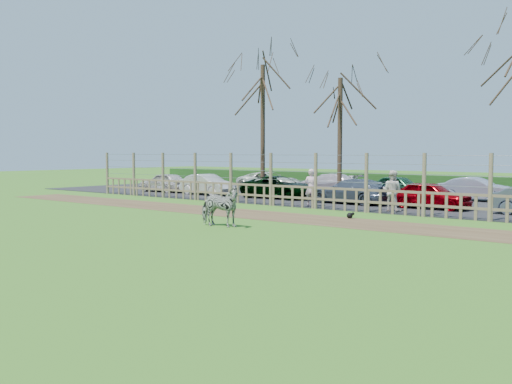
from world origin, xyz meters
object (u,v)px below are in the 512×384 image
Objects in this scene: tree_mid at (340,109)px; car_3 at (351,191)px; tree_left at (263,98)px; visitor_b at (392,191)px; car_10 at (399,187)px; car_11 at (476,189)px; visitor_a at (311,188)px; zebra at (219,206)px; car_0 at (164,182)px; car_1 at (207,185)px; car_8 at (270,181)px; car_2 at (280,187)px; car_4 at (430,195)px; crow at (350,215)px; car_9 at (327,183)px.

tree_mid is 5.37m from car_3.
tree_left reaches higher than visitor_b.
car_11 is at bearing -82.27° from car_10.
tree_mid reaches higher than car_11.
tree_left is 8.53m from visitor_a.
tree_left is 4.78× the size of zebra.
car_1 is (3.87, -0.15, 0.00)m from car_0.
tree_left is 6.60m from car_8.
car_2 is 8.55m from car_4.
car_10 is at bearing -97.46° from car_8.
car_1 is 0.88× the size of car_3.
car_2 is at bearing 137.04° from car_10.
visitor_a is at bearing -127.22° from car_2.
car_1 and car_10 have the same top height.
visitor_a reaches higher than car_2.
tree_left reaches higher than car_3.
tree_left is at bearing -52.80° from car_1.
visitor_a is 5.27m from car_4.
visitor_b reaches higher than car_10.
zebra is 0.95× the size of visitor_a.
crow is (5.05, -7.81, -4.74)m from tree_mid.
zebra is 7.89m from visitor_a.
tree_mid reaches higher than car_9.
tree_mid is 13.67m from zebra.
zebra is at bearing -77.67° from tree_mid.
car_1 is at bearing -146.78° from tree_left.
tree_left is 2.16× the size of car_1.
zebra is 14.09m from car_1.
tree_mid is 5.57m from car_9.
car_2 is 6.65m from car_10.
car_3 is 6.93m from car_9.
car_9 is (-0.00, 4.88, 0.00)m from car_2.
tree_mid reaches higher than car_4.
zebra is 5.33× the size of crow.
car_3 and car_10 have the same top height.
car_4 is 0.82× the size of car_8.
car_4 is (6.12, -2.60, -4.23)m from tree_mid.
car_1 is at bearing 91.69° from car_4.
car_0 is (-6.59, -1.63, -4.98)m from tree_left.
zebra reaches higher than car_4.
tree_mid is at bearing -88.36° from visitor_a.
car_9 is 4.79m from car_10.
tree_mid is 8.81m from car_1.
car_11 is (1.34, 10.58, 0.52)m from crow.
car_8 is (-12.93, 5.28, 0.00)m from car_4.
crow is 5.35m from car_4.
tree_left reaches higher than car_4.
tree_mid is at bearing 101.59° from car_0.
car_4 is (3.35, 10.11, -0.06)m from zebra.
car_8 is (-8.21, 7.62, -0.26)m from visitor_a.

